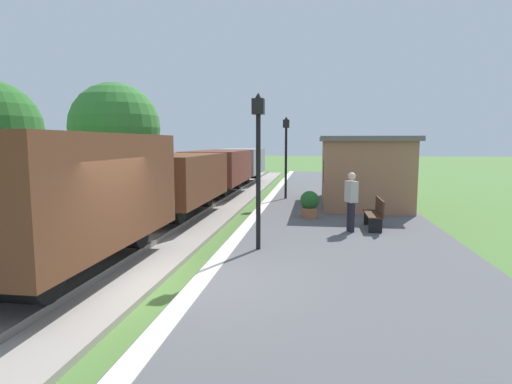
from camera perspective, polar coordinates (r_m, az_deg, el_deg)
ground_plane at (r=8.29m, az=-10.20°, el=-13.19°), size 160.00×160.00×0.00m
platform_slab at (r=7.90m, az=13.08°, el=-13.33°), size 6.00×60.00×0.25m
platform_edge_stripe at (r=8.10m, az=-7.49°, el=-11.73°), size 0.36×60.00×0.01m
track_ballast at (r=9.28m, az=-24.71°, el=-11.14°), size 3.80×60.00×0.12m
rail_near at (r=8.88m, az=-20.77°, el=-10.88°), size 0.07×60.00×0.14m
rail_far at (r=9.64m, az=-28.41°, el=-9.87°), size 0.07×60.00×0.14m
freight_train at (r=17.74m, az=-7.99°, el=2.37°), size 2.50×26.00×2.72m
station_hut at (r=18.06m, az=14.12°, el=2.86°), size 3.50×5.80×2.78m
bench_near_hut at (r=13.03m, az=15.79°, el=-2.75°), size 0.42×1.50×0.91m
person_waiting at (r=12.37m, az=12.71°, el=-0.99°), size 0.37×0.44×1.71m
potted_planter at (r=14.50m, az=7.23°, el=-1.60°), size 0.64×0.64×0.92m
lamp_post_near at (r=9.95m, az=0.31°, el=6.68°), size 0.28×0.28×3.70m
lamp_post_far at (r=19.21m, az=4.07°, el=6.69°), size 0.28×0.28×3.70m
tree_trackside_far at (r=21.24m, az=-18.47°, el=8.22°), size 4.21×4.21×5.60m
tree_field_left at (r=27.90m, az=-17.78°, el=8.72°), size 4.69×4.69×6.28m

